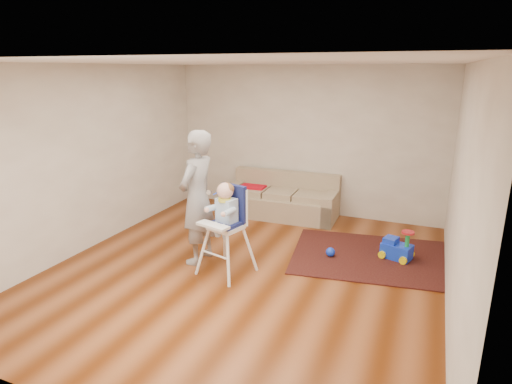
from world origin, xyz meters
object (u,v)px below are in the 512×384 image
at_px(toy_ball, 330,252).
at_px(adult, 197,198).
at_px(sofa, 281,196).
at_px(ride_on_toy, 397,243).
at_px(side_table, 260,201).
at_px(high_chair, 226,230).

height_order(toy_ball, adult, adult).
distance_m(sofa, ride_on_toy, 2.43).
xyz_separation_m(side_table, toy_ball, (1.68, -1.41, -0.16)).
bearing_deg(high_chair, ride_on_toy, 46.85).
relative_size(ride_on_toy, high_chair, 0.35).
height_order(side_table, adult, adult).
xyz_separation_m(toy_ball, adult, (-1.70, -0.81, 0.84)).
relative_size(sofa, ride_on_toy, 4.62).
height_order(sofa, ride_on_toy, sofa).
xyz_separation_m(side_table, high_chair, (0.51, -2.41, 0.36)).
bearing_deg(toy_ball, sofa, 131.38).
xyz_separation_m(side_table, ride_on_toy, (2.57, -1.10, -0.00)).
height_order(side_table, toy_ball, side_table).
distance_m(side_table, adult, 2.33).
height_order(ride_on_toy, toy_ball, ride_on_toy).
height_order(sofa, high_chair, high_chair).
bearing_deg(adult, ride_on_toy, 115.62).
bearing_deg(toy_ball, side_table, 140.01).
bearing_deg(adult, toy_ball, 117.63).
distance_m(sofa, adult, 2.35).
bearing_deg(ride_on_toy, toy_ball, -143.90).
bearing_deg(ride_on_toy, side_table, 173.42).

